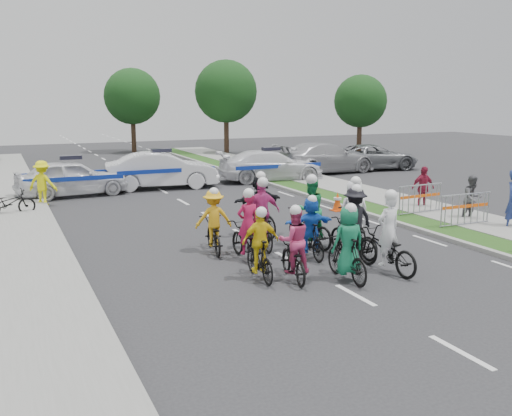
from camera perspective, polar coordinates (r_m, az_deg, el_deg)
name	(u,v)px	position (r m, az deg, el deg)	size (l,w,h in m)	color
ground	(355,295)	(12.23, 9.90, -8.61)	(90.00, 90.00, 0.00)	#28282B
curb_right	(399,224)	(19.03, 14.13, -1.53)	(0.20, 60.00, 0.12)	gray
grass_strip	(416,222)	(19.47, 15.74, -1.35)	(1.20, 60.00, 0.11)	#244917
sidewalk_right	(458,217)	(20.66, 19.57, -0.85)	(2.40, 60.00, 0.13)	gray
sidewalk_left	(11,267)	(15.00, -23.31, -5.41)	(3.00, 60.00, 0.13)	gray
rider_0	(387,245)	(13.79, 12.93, -3.62)	(0.87, 2.01, 1.99)	black
rider_1	(348,251)	(12.95, 9.14, -4.22)	(0.78, 1.73, 1.80)	black
rider_2	(293,252)	(12.90, 3.76, -4.39)	(0.92, 1.79, 1.74)	black
rider_3	(260,251)	(12.87, 0.39, -4.36)	(0.88, 1.65, 1.70)	black
rider_4	(354,228)	(15.02, 9.75, -2.00)	(1.11, 1.92, 1.90)	black
rider_5	(310,231)	(14.64, 5.44, -2.33)	(1.34, 1.60, 1.66)	black
rider_6	(247,236)	(14.42, -0.86, -2.86)	(0.71, 1.85, 1.87)	black
rider_7	(353,220)	(15.85, 9.66, -1.20)	(0.93, 1.96, 1.99)	black
rider_8	(310,220)	(15.85, 5.39, -1.17)	(0.91, 2.05, 2.03)	black
rider_9	(261,221)	(15.49, 0.55, -1.35)	(1.04, 1.94, 1.99)	black
rider_10	(213,227)	(15.21, -4.28, -1.89)	(1.06, 1.80, 1.76)	black
rider_11	(260,209)	(16.91, 0.37, -0.11)	(1.60, 1.91, 1.96)	black
police_car_0	(72,178)	(25.13, -17.95, 2.89)	(1.83, 4.56, 1.55)	silver
police_car_1	(162,170)	(26.38, -9.40, 3.74)	(1.75, 5.02, 1.65)	silver
police_car_2	(271,166)	(28.33, 1.51, 4.25)	(2.14, 5.27, 1.53)	silver
civilian_sedan	(325,158)	(31.64, 6.95, 5.00)	(2.35, 5.77, 1.68)	#A4A4A9
civilian_suv	(373,157)	(33.67, 11.63, 5.02)	(2.40, 5.21, 1.45)	slate
spectator_1	(473,198)	(20.31, 20.85, 0.90)	(0.75, 0.59, 1.55)	#515155
spectator_2	(423,188)	(21.97, 16.35, 1.95)	(0.93, 0.39, 1.60)	maroon
marshal_hiviz	(43,183)	(23.30, -20.56, 2.35)	(1.11, 0.64, 1.72)	#F7F50D
barrier_1	(465,211)	(19.11, 20.18, -0.29)	(2.00, 0.50, 1.12)	#A5A8AD
barrier_2	(420,200)	(20.64, 16.08, 0.74)	(2.00, 0.50, 1.12)	#A5A8AD
cone_0	(337,202)	(21.04, 8.15, 0.64)	(0.40, 0.40, 0.70)	#F24C0C
cone_1	(312,183)	(25.63, 5.66, 2.53)	(0.40, 0.40, 0.70)	#F24C0C
parked_bike	(9,203)	(21.67, -23.48, 0.47)	(0.61, 1.76, 0.93)	black
tree_1	(226,92)	(42.44, -3.02, 11.55)	(4.55, 4.55, 6.82)	#382619
tree_2	(360,101)	(43.16, 10.40, 10.45)	(3.85, 3.85, 5.77)	#382619
tree_4	(132,97)	(44.51, -12.29, 10.84)	(4.20, 4.20, 6.30)	#382619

